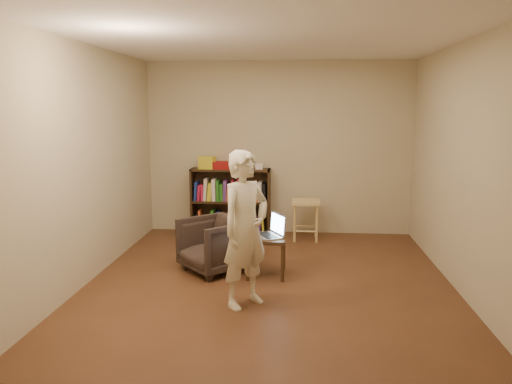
# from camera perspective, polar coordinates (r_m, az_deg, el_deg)

# --- Properties ---
(floor) EXTENTS (4.50, 4.50, 0.00)m
(floor) POSITION_cam_1_polar(r_m,az_deg,el_deg) (5.66, 1.53, -10.16)
(floor) COLOR #462916
(floor) RESTS_ON ground
(ceiling) EXTENTS (4.50, 4.50, 0.00)m
(ceiling) POSITION_cam_1_polar(r_m,az_deg,el_deg) (5.36, 1.67, 16.95)
(ceiling) COLOR white
(ceiling) RESTS_ON wall_back
(wall_back) EXTENTS (4.00, 0.00, 4.00)m
(wall_back) POSITION_cam_1_polar(r_m,az_deg,el_deg) (7.60, 2.60, 5.01)
(wall_back) COLOR #BDB48F
(wall_back) RESTS_ON floor
(wall_left) EXTENTS (0.00, 4.50, 4.50)m
(wall_left) POSITION_cam_1_polar(r_m,az_deg,el_deg) (5.83, -18.47, 3.07)
(wall_left) COLOR #BDB48F
(wall_left) RESTS_ON floor
(wall_right) EXTENTS (0.00, 4.50, 4.50)m
(wall_right) POSITION_cam_1_polar(r_m,az_deg,el_deg) (5.61, 22.47, 2.59)
(wall_right) COLOR #BDB48F
(wall_right) RESTS_ON floor
(bookshelf) EXTENTS (1.20, 0.30, 1.00)m
(bookshelf) POSITION_cam_1_polar(r_m,az_deg,el_deg) (7.62, -2.89, -1.51)
(bookshelf) COLOR black
(bookshelf) RESTS_ON floor
(box_yellow) EXTENTS (0.25, 0.20, 0.18)m
(box_yellow) POSITION_cam_1_polar(r_m,az_deg,el_deg) (7.54, -5.61, 3.36)
(box_yellow) COLOR gold
(box_yellow) RESTS_ON bookshelf
(red_cloth) EXTENTS (0.33, 0.24, 0.11)m
(red_cloth) POSITION_cam_1_polar(r_m,az_deg,el_deg) (7.52, -3.63, 3.07)
(red_cloth) COLOR maroon
(red_cloth) RESTS_ON bookshelf
(box_green) EXTENTS (0.13, 0.13, 0.13)m
(box_green) POSITION_cam_1_polar(r_m,az_deg,el_deg) (7.51, -0.97, 3.14)
(box_green) COLOR #236B1C
(box_green) RESTS_ON bookshelf
(box_white) EXTENTS (0.12, 0.12, 0.09)m
(box_white) POSITION_cam_1_polar(r_m,az_deg,el_deg) (7.46, 0.34, 2.96)
(box_white) COLOR silver
(box_white) RESTS_ON bookshelf
(stool) EXTENTS (0.40, 0.40, 0.58)m
(stool) POSITION_cam_1_polar(r_m,az_deg,el_deg) (7.28, 5.71, -1.84)
(stool) COLOR tan
(stool) RESTS_ON floor
(armchair) EXTENTS (0.97, 0.97, 0.64)m
(armchair) POSITION_cam_1_polar(r_m,az_deg,el_deg) (5.94, -4.76, -6.01)
(armchair) COLOR #322621
(armchair) RESTS_ON floor
(side_table) EXTENTS (0.45, 0.45, 0.46)m
(side_table) POSITION_cam_1_polar(r_m,az_deg,el_deg) (5.73, 1.17, -5.88)
(side_table) COLOR #312110
(side_table) RESTS_ON floor
(laptop) EXTENTS (0.41, 0.44, 0.27)m
(laptop) POSITION_cam_1_polar(r_m,az_deg,el_deg) (5.71, 1.78, -4.48)
(laptop) COLOR #B9B9BE
(laptop) RESTS_ON side_table
(person) EXTENTS (0.64, 0.66, 1.53)m
(person) POSITION_cam_1_polar(r_m,az_deg,el_deg) (4.80, -1.23, -4.29)
(person) COLOR beige
(person) RESTS_ON floor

